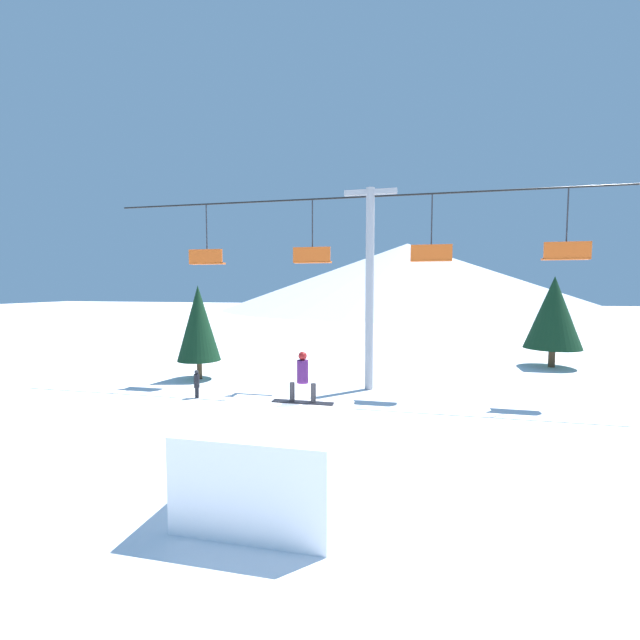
{
  "coord_description": "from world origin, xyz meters",
  "views": [
    {
      "loc": [
        2.36,
        -8.79,
        4.85
      ],
      "look_at": [
        -0.73,
        4.73,
        3.76
      ],
      "focal_mm": 24.0,
      "sensor_mm": 36.0,
      "label": 1
    }
  ],
  "objects_px": {
    "snow_ramp": "(273,460)",
    "pine_tree_near": "(198,323)",
    "distant_skier": "(197,383)",
    "snowboarder": "(303,378)"
  },
  "relations": [
    {
      "from": "snow_ramp",
      "to": "snowboarder",
      "type": "distance_m",
      "value": 2.06
    },
    {
      "from": "distant_skier",
      "to": "snowboarder",
      "type": "bearing_deg",
      "value": -45.04
    },
    {
      "from": "pine_tree_near",
      "to": "snow_ramp",
      "type": "bearing_deg",
      "value": -54.79
    },
    {
      "from": "distant_skier",
      "to": "snow_ramp",
      "type": "bearing_deg",
      "value": -51.51
    },
    {
      "from": "snowboarder",
      "to": "snow_ramp",
      "type": "bearing_deg",
      "value": -105.51
    },
    {
      "from": "snow_ramp",
      "to": "pine_tree_near",
      "type": "height_order",
      "value": "pine_tree_near"
    },
    {
      "from": "snow_ramp",
      "to": "distant_skier",
      "type": "height_order",
      "value": "snow_ramp"
    },
    {
      "from": "pine_tree_near",
      "to": "distant_skier",
      "type": "bearing_deg",
      "value": -63.05
    },
    {
      "from": "snowboarder",
      "to": "pine_tree_near",
      "type": "height_order",
      "value": "pine_tree_near"
    },
    {
      "from": "snowboarder",
      "to": "distant_skier",
      "type": "bearing_deg",
      "value": 134.96
    }
  ]
}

